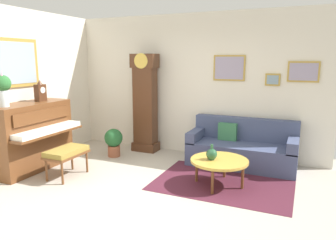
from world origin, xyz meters
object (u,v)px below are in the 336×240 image
at_px(flower_vase, 3,87).
at_px(grandfather_clock, 145,106).
at_px(piano, 31,136).
at_px(green_jug, 212,154).
at_px(couch, 242,148).
at_px(potted_plant, 114,141).
at_px(mantel_clock, 40,92).
at_px(piano_bench, 67,153).
at_px(coffee_table, 219,161).

bearing_deg(flower_vase, grandfather_clock, 60.13).
relative_size(piano, green_jug, 6.00).
bearing_deg(grandfather_clock, couch, -3.28).
bearing_deg(potted_plant, piano, -128.03).
bearing_deg(flower_vase, potted_plant, 60.91).
height_order(couch, potted_plant, couch).
distance_m(piano, grandfather_clock, 2.26).
height_order(mantel_clock, green_jug, mantel_clock).
height_order(grandfather_clock, mantel_clock, grandfather_clock).
relative_size(piano_bench, coffee_table, 0.80).
bearing_deg(green_jug, flower_vase, -162.10).
relative_size(piano, flower_vase, 2.48).
bearing_deg(grandfather_clock, piano, -126.00).
relative_size(piano_bench, green_jug, 2.92).
xyz_separation_m(piano, couch, (3.36, 1.68, -0.28)).
bearing_deg(piano_bench, grandfather_clock, 75.85).
distance_m(grandfather_clock, potted_plant, 0.98).
bearing_deg(piano_bench, coffee_table, 15.39).
bearing_deg(coffee_table, couch, 82.83).
xyz_separation_m(coffee_table, mantel_clock, (-3.22, -0.30, 0.96)).
xyz_separation_m(couch, green_jug, (-0.25, -1.15, 0.19)).
xyz_separation_m(mantel_clock, potted_plant, (0.92, 0.90, -1.02)).
relative_size(piano_bench, mantel_clock, 1.84).
bearing_deg(green_jug, mantel_clock, -175.39).
height_order(piano_bench, potted_plant, potted_plant).
bearing_deg(piano, grandfather_clock, 54.00).
bearing_deg(piano, couch, 26.63).
distance_m(grandfather_clock, green_jug, 2.25).
relative_size(piano, potted_plant, 2.57).
relative_size(couch, flower_vase, 3.28).
bearing_deg(flower_vase, piano, 90.15).
relative_size(piano, mantel_clock, 3.79).
bearing_deg(flower_vase, couch, 32.74).
bearing_deg(green_jug, piano, -170.35).
bearing_deg(coffee_table, green_jug, -154.22).
bearing_deg(piano_bench, piano, 174.92).
bearing_deg(couch, potted_plant, -168.23).
distance_m(piano_bench, flower_vase, 1.42).
xyz_separation_m(flower_vase, green_jug, (3.11, 1.00, -0.99)).
relative_size(couch, potted_plant, 3.39).
xyz_separation_m(mantel_clock, green_jug, (3.11, 0.25, -0.85)).
bearing_deg(coffee_table, flower_vase, -161.82).
bearing_deg(piano_bench, flower_vase, -154.35).
bearing_deg(green_jug, grandfather_clock, 144.78).
relative_size(coffee_table, green_jug, 3.67).
distance_m(piano, green_jug, 3.15).
bearing_deg(couch, piano_bench, -145.13).
height_order(coffee_table, flower_vase, flower_vase).
xyz_separation_m(piano_bench, couch, (2.52, 1.76, -0.09)).
relative_size(piano, grandfather_clock, 0.71).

